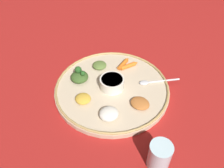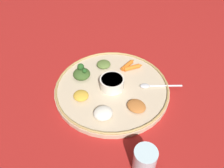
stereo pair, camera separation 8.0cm
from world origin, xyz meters
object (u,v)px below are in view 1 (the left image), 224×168
at_px(greens_pile, 79,76).
at_px(carrot_outer, 124,63).
at_px(carrot_near_spoon, 129,66).
at_px(drinking_glass, 160,156).
at_px(center_bowl, 112,83).
at_px(spoon, 153,82).

xyz_separation_m(greens_pile, carrot_outer, (0.18, 0.01, -0.01)).
bearing_deg(carrot_near_spoon, drinking_glass, -104.89).
relative_size(greens_pile, carrot_outer, 1.17).
height_order(carrot_near_spoon, drinking_glass, drinking_glass).
relative_size(center_bowl, spoon, 0.57).
height_order(greens_pile, carrot_near_spoon, greens_pile).
height_order(center_bowl, carrot_outer, center_bowl).
relative_size(carrot_near_spoon, drinking_glass, 0.90).
bearing_deg(spoon, drinking_glass, -117.55).
bearing_deg(greens_pile, drinking_glass, -75.95).
bearing_deg(greens_pile, spoon, -26.94).
bearing_deg(spoon, carrot_near_spoon, 108.98).
bearing_deg(center_bowl, greens_pile, 138.63).
xyz_separation_m(spoon, greens_pile, (-0.24, 0.12, 0.02)).
bearing_deg(center_bowl, carrot_outer, 45.98).
bearing_deg(spoon, center_bowl, 164.97).
xyz_separation_m(center_bowl, greens_pile, (-0.09, 0.08, -0.00)).
bearing_deg(carrot_near_spoon, center_bowl, -145.07).
bearing_deg(carrot_near_spoon, carrot_outer, 124.28).
xyz_separation_m(greens_pile, drinking_glass, (0.10, -0.39, 0.00)).
bearing_deg(spoon, carrot_outer, 111.64).
height_order(spoon, carrot_outer, carrot_outer).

